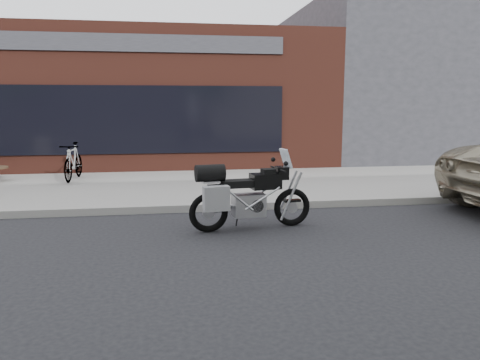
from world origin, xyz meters
TOP-DOWN VIEW (x-y plane):
  - ground at (0.00, 0.00)m, footprint 120.00×120.00m
  - near_sidewalk at (0.00, 7.00)m, footprint 44.00×6.00m
  - storefront at (-2.00, 13.98)m, footprint 14.00×10.07m
  - neighbour_building at (10.00, 14.00)m, footprint 10.00×10.00m
  - motorcycle at (0.76, 2.56)m, footprint 2.20×0.89m
  - bicycle_rear at (-3.00, 7.65)m, footprint 0.60×1.70m

SIDE VIEW (x-z plane):
  - ground at x=0.00m, z-range 0.00..0.00m
  - near_sidewalk at x=0.00m, z-range 0.00..0.15m
  - motorcycle at x=0.76m, z-range -0.10..1.30m
  - bicycle_rear at x=-3.00m, z-range 0.15..1.15m
  - storefront at x=-2.00m, z-range 0.00..4.50m
  - neighbour_building at x=10.00m, z-range 0.00..6.00m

